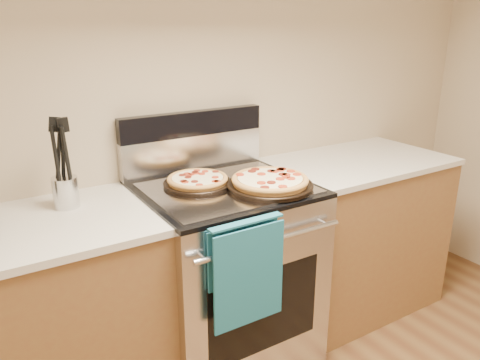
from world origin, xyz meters
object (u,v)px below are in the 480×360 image
pepperoni_pizza_back (198,181)px  range_body (226,277)px  pepperoni_pizza_front (270,182)px  utensil_crock (66,192)px

pepperoni_pizza_back → range_body: bearing=-33.7°
range_body → pepperoni_pizza_back: (-0.10, 0.07, 0.50)m
range_body → pepperoni_pizza_back: size_ratio=2.90×
pepperoni_pizza_back → pepperoni_pizza_front: pepperoni_pizza_front is taller
pepperoni_pizza_front → utensil_crock: utensil_crock is taller
range_body → utensil_crock: 0.86m
range_body → pepperoni_pizza_front: (0.16, -0.14, 0.50)m
pepperoni_pizza_front → utensil_crock: bearing=160.8°
range_body → pepperoni_pizza_front: 0.54m
range_body → pepperoni_pizza_front: bearing=-40.5°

